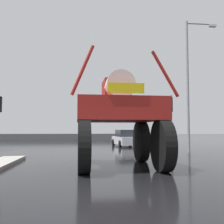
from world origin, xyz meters
name	(u,v)px	position (x,y,z in m)	size (l,w,h in m)	color
ground_plane	(90,147)	(0.00, 18.00, 0.00)	(120.00, 120.00, 0.00)	black
oversize_sprayer	(117,118)	(0.88, 5.15, 2.07)	(4.00, 5.29, 4.58)	black
sedan_ahead	(126,138)	(3.31, 18.17, 0.71)	(2.24, 4.26, 1.52)	silver
traffic_signal_near_right	(170,112)	(4.38, 8.63, 2.55)	(0.24, 0.54, 3.50)	gray
streetlight_near_right	(190,79)	(6.74, 11.33, 5.08)	(2.26, 0.24, 9.15)	gray
roadside_barrier	(88,137)	(0.00, 33.32, 0.45)	(25.70, 0.24, 0.90)	#59595B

